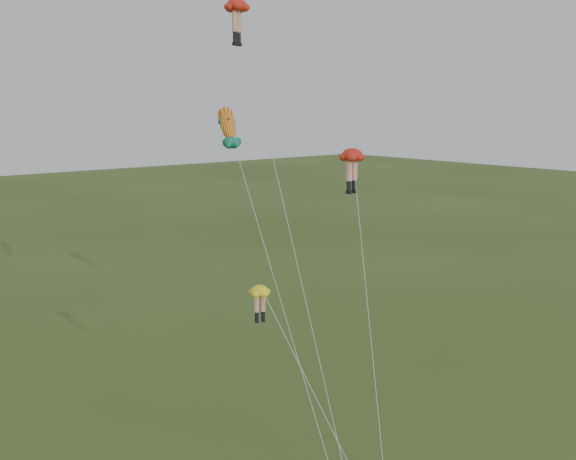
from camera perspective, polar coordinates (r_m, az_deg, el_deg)
legs_kite_red_high at (r=39.45m, az=-4.49°, el=18.59°), size 4.97×14.73×23.22m
legs_kite_red_mid at (r=35.13m, az=5.75°, el=6.00°), size 6.02×8.49×14.81m
legs_kite_yellow at (r=28.89m, az=-2.14°, el=-6.39°), size 2.12×6.84×9.15m
fish_kite at (r=34.92m, az=-5.33°, el=9.15°), size 2.58×11.83×17.23m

